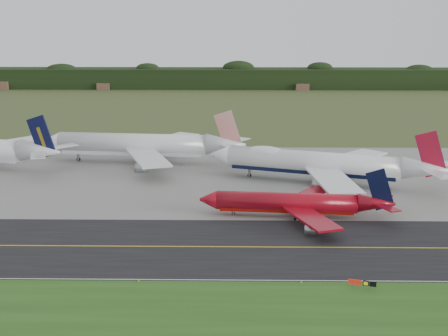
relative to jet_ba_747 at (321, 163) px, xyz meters
The scene contains 13 objects.
ground 45.24m from the jet_ba_747, 106.38° to the right, with size 600.00×600.00×0.00m, color #414F25.
grass_verge 79.29m from the jet_ba_747, 99.22° to the right, with size 400.00×30.00×0.01m, color #254F17.
taxiway 49.06m from the jet_ba_747, 105.06° to the right, with size 400.00×32.00×0.02m, color black.
apron 15.88m from the jet_ba_747, 148.02° to the left, with size 400.00×78.00×0.01m, color gray.
taxiway_centreline 49.06m from the jet_ba_747, 105.06° to the right, with size 400.00×0.40×0.00m, color gold.
taxiway_edge_line 64.08m from the jet_ba_747, 101.44° to the right, with size 400.00×0.25×0.00m, color silver.
horizon_treeline 231.02m from the jet_ba_747, 93.14° to the left, with size 700.00×25.00×12.00m.
jet_ba_747 is the anchor object (origin of this frame).
jet_red_737 30.07m from the jet_ba_747, 107.31° to the right, with size 42.45×34.47×11.45m.
jet_star_tail 54.94m from the jet_ba_747, 154.97° to the left, with size 62.25×51.82×16.41m.
taxiway_sign 65.88m from the jet_ba_747, 91.84° to the right, with size 4.28×1.42×1.47m.
edge_marker_left 74.41m from the jet_ba_747, 121.07° to the right, with size 0.16×0.16×0.50m, color yellow.
edge_marker_center 64.84m from the jet_ba_747, 100.32° to the right, with size 0.16×0.16×0.50m, color yellow.
Camera 1 is at (-10.05, -115.49, 42.18)m, focal length 50.00 mm.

